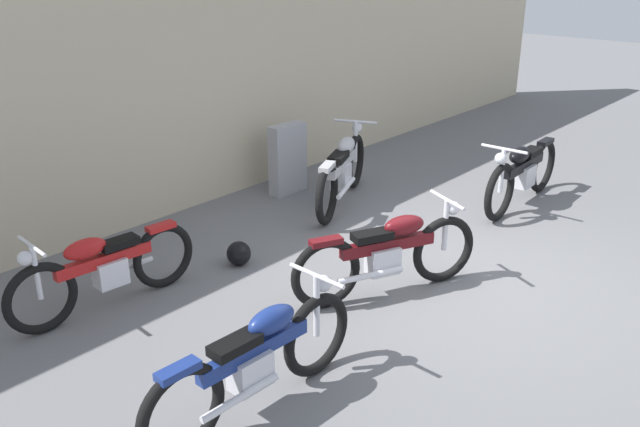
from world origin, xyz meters
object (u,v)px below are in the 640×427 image
(motorcycle_maroon, at_px, (389,253))
(motorcycle_black, at_px, (522,172))
(motorcycle_blue, at_px, (257,360))
(motorcycle_red, at_px, (104,269))
(motorcycle_silver, at_px, (343,170))
(stone_marker, at_px, (288,159))
(helmet, at_px, (239,253))

(motorcycle_maroon, relative_size, motorcycle_black, 0.89)
(motorcycle_maroon, xyz_separation_m, motorcycle_blue, (-2.10, -0.33, -0.01))
(motorcycle_red, bearing_deg, motorcycle_silver, -174.25)
(motorcycle_red, bearing_deg, motorcycle_blue, 91.81)
(motorcycle_maroon, relative_size, motorcycle_red, 0.98)
(stone_marker, distance_m, motorcycle_silver, 0.87)
(motorcycle_maroon, distance_m, motorcycle_blue, 2.13)
(stone_marker, relative_size, motorcycle_blue, 0.48)
(stone_marker, bearing_deg, motorcycle_maroon, -118.16)
(motorcycle_black, bearing_deg, stone_marker, -60.38)
(motorcycle_maroon, relative_size, motorcycle_silver, 0.93)
(motorcycle_red, xyz_separation_m, motorcycle_silver, (3.64, 0.08, 0.06))
(motorcycle_red, xyz_separation_m, motorcycle_blue, (-0.10, -2.18, 0.02))
(motorcycle_maroon, height_order, motorcycle_silver, motorcycle_silver)
(motorcycle_red, relative_size, motorcycle_blue, 0.96)
(stone_marker, height_order, motorcycle_silver, motorcycle_silver)
(stone_marker, xyz_separation_m, motorcycle_silver, (0.15, -0.86, -0.01))
(helmet, relative_size, motorcycle_maroon, 0.14)
(motorcycle_black, relative_size, motorcycle_silver, 1.04)
(stone_marker, bearing_deg, motorcycle_blue, -139.10)
(motorcycle_silver, bearing_deg, motorcycle_black, -74.64)
(motorcycle_red, distance_m, motorcycle_blue, 2.18)
(helmet, bearing_deg, motorcycle_black, -22.02)
(helmet, xyz_separation_m, motorcycle_red, (-1.46, 0.25, 0.28))
(motorcycle_blue, height_order, motorcycle_silver, motorcycle_silver)
(motorcycle_maroon, bearing_deg, motorcycle_blue, -146.55)
(motorcycle_maroon, bearing_deg, stone_marker, 86.48)
(motorcycle_black, height_order, motorcycle_silver, motorcycle_silver)
(motorcycle_maroon, relative_size, motorcycle_blue, 0.94)
(motorcycle_red, height_order, motorcycle_silver, motorcycle_silver)
(helmet, relative_size, motorcycle_red, 0.14)
(helmet, bearing_deg, motorcycle_red, 170.13)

